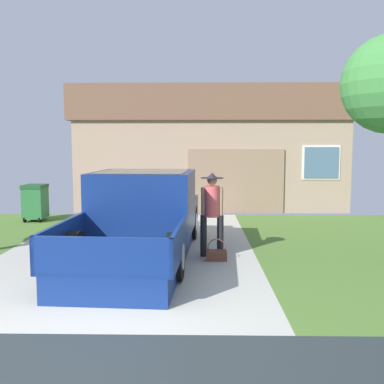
{
  "coord_description": "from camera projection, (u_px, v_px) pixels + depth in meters",
  "views": [
    {
      "loc": [
        1.48,
        -4.92,
        2.22
      ],
      "look_at": [
        1.31,
        3.64,
        1.31
      ],
      "focal_mm": 40.83,
      "sensor_mm": 36.0,
      "label": 1
    }
  ],
  "objects": [
    {
      "name": "handbag",
      "position": [
        217.0,
        254.0,
        8.46
      ],
      "size": [
        0.4,
        0.21,
        0.43
      ],
      "color": "brown",
      "rests_on": "ground"
    },
    {
      "name": "person_with_hat",
      "position": [
        212.0,
        208.0,
        8.68
      ],
      "size": [
        0.47,
        0.46,
        1.69
      ],
      "rotation": [
        0.0,
        0.0,
        3.09
      ],
      "color": "black",
      "rests_on": "ground"
    },
    {
      "name": "house_with_garage",
      "position": [
        210.0,
        148.0,
        16.91
      ],
      "size": [
        9.5,
        5.72,
        4.22
      ],
      "color": "tan",
      "rests_on": "ground"
    },
    {
      "name": "pickup_truck",
      "position": [
        143.0,
        217.0,
        8.94
      ],
      "size": [
        2.29,
        5.37,
        1.7
      ],
      "rotation": [
        0.0,
        0.0,
        -0.06
      ],
      "color": "navy",
      "rests_on": "ground"
    },
    {
      "name": "wheeled_trash_bin",
      "position": [
        35.0,
        201.0,
        12.87
      ],
      "size": [
        0.6,
        0.72,
        1.08
      ],
      "color": "#286B38",
      "rests_on": "ground"
    }
  ]
}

